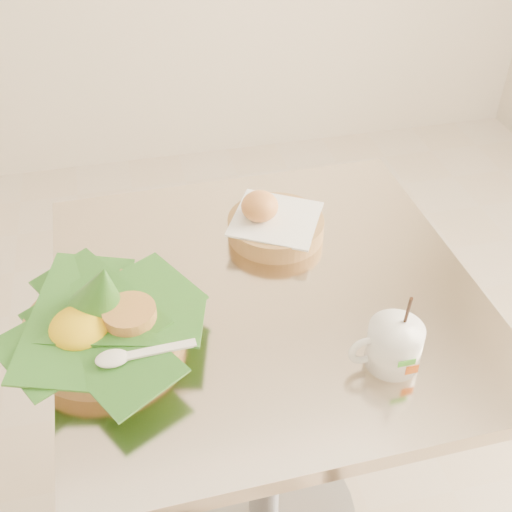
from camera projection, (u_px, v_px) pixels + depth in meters
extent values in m
cylinder|color=gray|center=(265.00, 424.00, 1.32)|extent=(0.07, 0.07, 0.69)
cube|color=beige|center=(267.00, 296.00, 1.09)|extent=(0.71, 0.71, 0.03)
cylinder|color=#A47E46|center=(104.00, 330.00, 0.98)|extent=(0.24, 0.24, 0.04)
cone|color=#1D5518|center=(101.00, 290.00, 0.94)|extent=(0.15, 0.14, 0.12)
ellipsoid|color=yellow|center=(80.00, 328.00, 0.95)|extent=(0.09, 0.09, 0.05)
cylinder|color=#CC9347|center=(130.00, 314.00, 0.96)|extent=(0.08, 0.08, 0.02)
cylinder|color=#A47E46|center=(276.00, 227.00, 1.19)|extent=(0.18, 0.18, 0.04)
cube|color=white|center=(276.00, 219.00, 1.17)|extent=(0.20, 0.20, 0.01)
ellipsoid|color=#B95F2A|center=(260.00, 206.00, 1.15)|extent=(0.07, 0.07, 0.05)
cylinder|color=white|center=(394.00, 345.00, 0.93)|extent=(0.08, 0.08, 0.07)
torus|color=white|center=(365.00, 351.00, 0.92)|extent=(0.05, 0.01, 0.05)
cylinder|color=#3D2311|center=(397.00, 330.00, 0.91)|extent=(0.07, 0.07, 0.01)
cylinder|color=black|center=(407.00, 316.00, 0.91)|extent=(0.02, 0.04, 0.10)
cube|color=green|center=(407.00, 363.00, 0.90)|extent=(0.03, 0.00, 0.01)
cube|color=orange|center=(412.00, 370.00, 0.91)|extent=(0.02, 0.00, 0.02)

